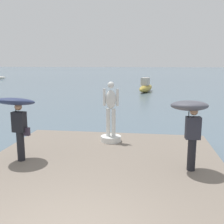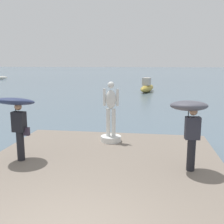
% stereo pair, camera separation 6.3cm
% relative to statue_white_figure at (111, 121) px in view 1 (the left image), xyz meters
% --- Properties ---
extents(ground_plane, '(400.00, 400.00, 0.00)m').
position_rel_statue_white_figure_xyz_m(ground_plane, '(0.07, 34.24, -1.18)').
color(ground_plane, slate).
extents(pier, '(7.02, 10.02, 0.40)m').
position_rel_statue_white_figure_xyz_m(pier, '(0.07, -3.75, -0.98)').
color(pier, slate).
rests_on(pier, ground).
extents(statue_white_figure, '(0.76, 0.76, 2.22)m').
position_rel_statue_white_figure_xyz_m(statue_white_figure, '(0.00, 0.00, 0.00)').
color(statue_white_figure, silver).
rests_on(statue_white_figure, pier).
extents(onlooker_left, '(1.26, 1.28, 1.97)m').
position_rel_statue_white_figure_xyz_m(onlooker_left, '(-2.46, -2.27, 0.74)').
color(onlooker_left, black).
rests_on(onlooker_left, pier).
extents(onlooker_right, '(1.04, 1.06, 1.95)m').
position_rel_statue_white_figure_xyz_m(onlooker_right, '(2.45, -2.35, 0.74)').
color(onlooker_right, black).
rests_on(onlooker_right, pier).
extents(boat_far, '(2.00, 4.74, 1.66)m').
position_rel_statue_white_figure_xyz_m(boat_far, '(1.03, 21.35, -0.61)').
color(boat_far, '#B2993D').
rests_on(boat_far, ground).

